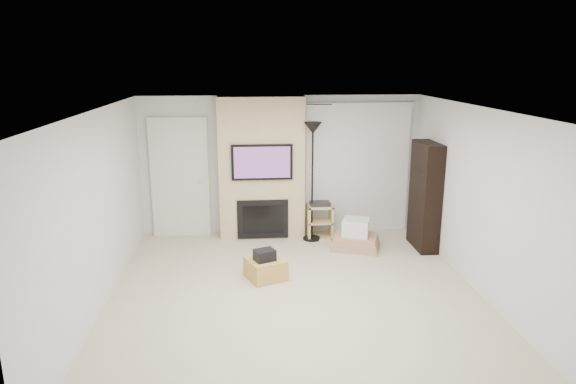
{
  "coord_description": "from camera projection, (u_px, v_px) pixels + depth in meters",
  "views": [
    {
      "loc": [
        -0.65,
        -6.32,
        3.09
      ],
      "look_at": [
        0.0,
        1.2,
        1.15
      ],
      "focal_mm": 32.0,
      "sensor_mm": 36.0,
      "label": 1
    }
  ],
  "objects": [
    {
      "name": "box_stack",
      "position": [
        356.0,
        237.0,
        8.64
      ],
      "size": [
        0.93,
        0.81,
        0.52
      ],
      "color": "tan",
      "rests_on": "floor"
    },
    {
      "name": "floor",
      "position": [
        296.0,
        296.0,
        6.92
      ],
      "size": [
        5.0,
        5.5,
        0.0
      ],
      "primitive_type": "cube",
      "color": "beige",
      "rests_on": "ground"
    },
    {
      "name": "av_stand",
      "position": [
        320.0,
        219.0,
        9.16
      ],
      "size": [
        0.45,
        0.38,
        0.66
      ],
      "color": "#D3B777",
      "rests_on": "floor"
    },
    {
      "name": "hvac_vent",
      "position": [
        319.0,
        105.0,
        7.11
      ],
      "size": [
        0.35,
        0.18,
        0.01
      ],
      "primitive_type": "cube",
      "color": "silver",
      "rests_on": "ceiling"
    },
    {
      "name": "wall_back",
      "position": [
        281.0,
        165.0,
        9.27
      ],
      "size": [
        5.0,
        0.0,
        2.5
      ],
      "primitive_type": "cube",
      "rotation": [
        1.57,
        0.0,
        0.0
      ],
      "color": "silver",
      "rests_on": "ground"
    },
    {
      "name": "vertical_blinds",
      "position": [
        357.0,
        163.0,
        9.33
      ],
      "size": [
        1.98,
        0.1,
        2.37
      ],
      "color": "silver",
      "rests_on": "floor"
    },
    {
      "name": "wall_front",
      "position": [
        332.0,
        306.0,
        3.96
      ],
      "size": [
        5.0,
        0.0,
        2.5
      ],
      "primitive_type": "cube",
      "rotation": [
        1.57,
        0.0,
        0.0
      ],
      "color": "silver",
      "rests_on": "ground"
    },
    {
      "name": "black_bag",
      "position": [
        265.0,
        255.0,
        7.36
      ],
      "size": [
        0.34,
        0.31,
        0.16
      ],
      "primitive_type": "cube",
      "rotation": [
        0.0,
        0.0,
        0.4
      ],
      "color": "black",
      "rests_on": "ottoman"
    },
    {
      "name": "entry_door",
      "position": [
        180.0,
        178.0,
        9.13
      ],
      "size": [
        1.02,
        0.11,
        2.14
      ],
      "color": "silver",
      "rests_on": "floor"
    },
    {
      "name": "wall_left",
      "position": [
        97.0,
        212.0,
        6.4
      ],
      "size": [
        0.0,
        5.5,
        2.5
      ],
      "primitive_type": "cube",
      "rotation": [
        1.57,
        0.0,
        1.57
      ],
      "color": "silver",
      "rests_on": "ground"
    },
    {
      "name": "ottoman",
      "position": [
        265.0,
        269.0,
        7.47
      ],
      "size": [
        0.66,
        0.66,
        0.3
      ],
      "primitive_type": "cube",
      "rotation": [
        0.0,
        0.0,
        0.4
      ],
      "color": "tan",
      "rests_on": "floor"
    },
    {
      "name": "bookshelf",
      "position": [
        425.0,
        196.0,
        8.54
      ],
      "size": [
        0.3,
        0.8,
        1.8
      ],
      "color": "black",
      "rests_on": "floor"
    },
    {
      "name": "fireplace_wall",
      "position": [
        262.0,
        169.0,
        9.04
      ],
      "size": [
        1.5,
        0.47,
        2.5
      ],
      "color": "#C8B483",
      "rests_on": "floor"
    },
    {
      "name": "wall_right",
      "position": [
        483.0,
        203.0,
        6.82
      ],
      "size": [
        0.0,
        5.5,
        2.5
      ],
      "primitive_type": "cube",
      "rotation": [
        1.57,
        0.0,
        1.57
      ],
      "color": "silver",
      "rests_on": "ground"
    },
    {
      "name": "ceiling",
      "position": [
        296.0,
        110.0,
        6.3
      ],
      "size": [
        5.0,
        5.5,
        0.0
      ],
      "primitive_type": "cube",
      "color": "white",
      "rests_on": "wall_back"
    },
    {
      "name": "floor_lamp",
      "position": [
        313.0,
        148.0,
        8.73
      ],
      "size": [
        0.31,
        0.31,
        2.08
      ],
      "color": "black",
      "rests_on": "floor"
    }
  ]
}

